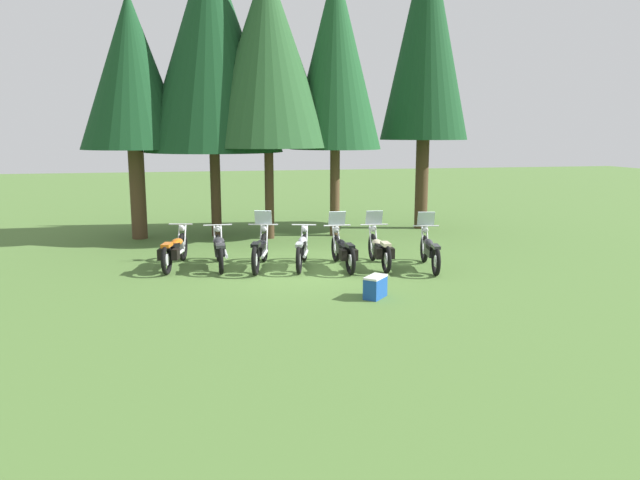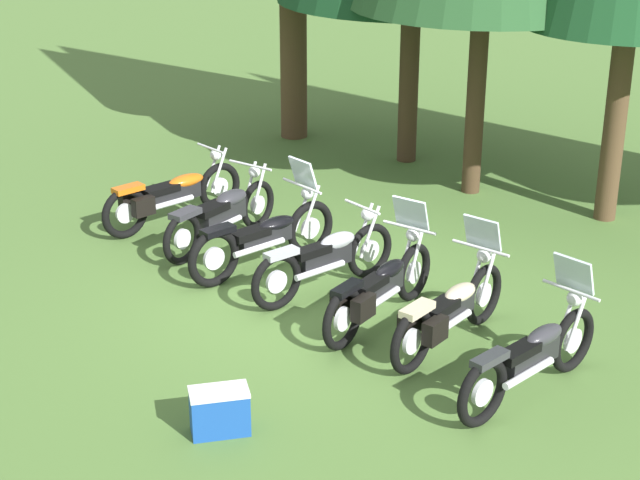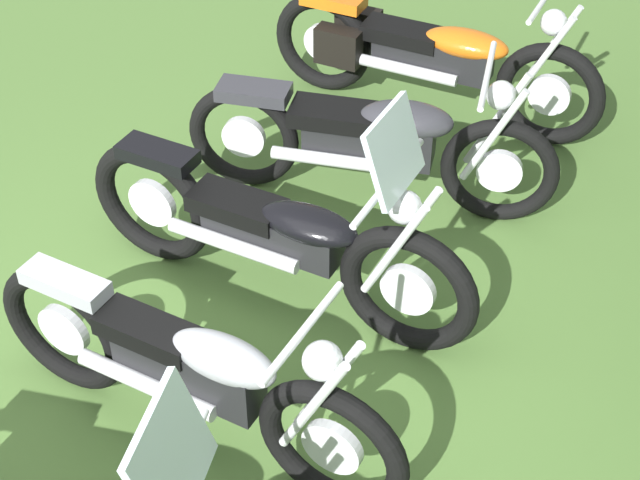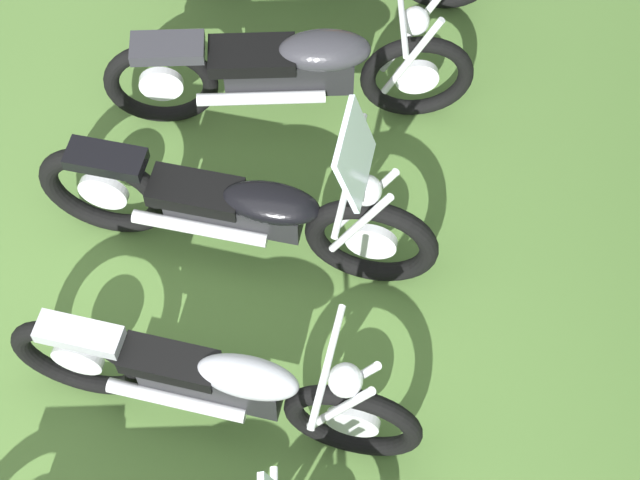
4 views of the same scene
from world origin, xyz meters
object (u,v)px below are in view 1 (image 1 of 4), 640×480
Objects in this scene: motorcycle_0 at (175,250)px; motorcycle_1 at (219,249)px; pine_tree_0 at (131,72)px; pine_tree_1 at (211,46)px; pine_tree_4 at (426,34)px; motorcycle_5 at (380,249)px; motorcycle_4 at (343,250)px; picnic_cooler at (375,287)px; motorcycle_3 at (302,249)px; motorcycle_2 at (260,250)px; pine_tree_2 at (267,56)px; pine_tree_3 at (335,57)px; motorcycle_6 at (430,250)px.

motorcycle_0 is 1.12m from motorcycle_1.
pine_tree_1 is (2.47, -0.06, 0.87)m from pine_tree_0.
pine_tree_4 is at bearing -48.10° from motorcycle_0.
motorcycle_5 is 9.73m from pine_tree_0.
motorcycle_5 reaches higher than motorcycle_1.
picnic_cooler is (-0.05, -2.82, -0.23)m from motorcycle_4.
motorcycle_1 is 1.06× the size of motorcycle_3.
motorcycle_2 reaches higher than motorcycle_4.
pine_tree_1 is 1.89m from pine_tree_2.
pine_tree_1 is at bearing 38.39° from motorcycle_5.
pine_tree_2 reaches higher than motorcycle_1.
pine_tree_1 is at bearing 153.70° from pine_tree_2.
pine_tree_3 is (3.01, 4.35, 5.27)m from motorcycle_2.
pine_tree_1 is at bearing 108.61° from picnic_cooler.
pine_tree_2 is (4.13, -0.88, 0.51)m from pine_tree_0.
motorcycle_6 is 3.20m from picnic_cooler.
pine_tree_1 is at bearing 24.18° from motorcycle_2.
motorcycle_3 is 0.96× the size of motorcycle_4.
motorcycle_4 is 3.61× the size of picnic_cooler.
picnic_cooler is at bearing 179.74° from motorcycle_4.
pine_tree_2 is 0.99× the size of pine_tree_3.
pine_tree_3 is at bearing -19.81° from motorcycle_2.
motorcycle_1 is 0.22× the size of pine_tree_4.
motorcycle_3 is at bearing -82.24° from motorcycle_2.
pine_tree_4 is (5.36, 5.36, 6.22)m from motorcycle_3.
pine_tree_3 is at bearing 3.99° from motorcycle_5.
motorcycle_2 is at bearing -90.53° from motorcycle_0.
motorcycle_4 is at bearing -127.41° from pine_tree_4.
pine_tree_2 is (1.66, -0.82, -0.36)m from pine_tree_1.
motorcycle_5 is (2.98, -0.54, -0.01)m from motorcycle_2.
pine_tree_4 is at bearing 62.65° from picnic_cooler.
pine_tree_2 is at bearing 44.22° from motorcycle_6.
motorcycle_2 is 0.27× the size of pine_tree_3.
motorcycle_4 is (0.99, -0.35, 0.01)m from motorcycle_3.
pine_tree_0 is at bearing 26.03° from motorcycle_1.
pine_tree_2 is 0.83× the size of pine_tree_4.
motorcycle_0 is 1.07× the size of motorcycle_5.
motorcycle_0 is 7.12m from pine_tree_2.
motorcycle_2 is 3.02m from motorcycle_5.
pine_tree_3 is at bearing -10.69° from motorcycle_4.
motorcycle_6 reaches higher than motorcycle_3.
pine_tree_4 is (8.52, 4.72, 6.22)m from motorcycle_0.
pine_tree_0 is 0.88× the size of pine_tree_3.
motorcycle_2 is at bearing -80.62° from pine_tree_1.
motorcycle_3 is 0.23× the size of pine_tree_1.
motorcycle_1 is 3.15m from motorcycle_4.
pine_tree_0 is at bearing 178.71° from pine_tree_1.
motorcycle_0 is 0.31× the size of pine_tree_0.
pine_tree_4 is (4.37, 5.71, 6.22)m from motorcycle_4.
pine_tree_4 reaches higher than pine_tree_2.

